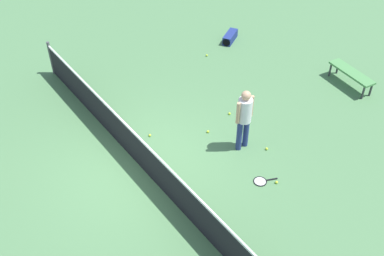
{
  "coord_description": "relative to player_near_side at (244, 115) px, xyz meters",
  "views": [
    {
      "loc": [
        -6.99,
        3.63,
        7.77
      ],
      "look_at": [
        -0.47,
        -1.2,
        0.9
      ],
      "focal_mm": 42.84,
      "sensor_mm": 36.0,
      "label": 1
    }
  ],
  "objects": [
    {
      "name": "tennis_ball_baseline",
      "position": [
        1.17,
        -0.6,
        -0.98
      ],
      "size": [
        0.07,
        0.07,
        0.07
      ],
      "primitive_type": "sphere",
      "color": "#C6E033",
      "rests_on": "ground_plane"
    },
    {
      "name": "courtside_bench",
      "position": [
        0.14,
        -4.31,
        -0.59
      ],
      "size": [
        1.54,
        0.59,
        0.48
      ],
      "color": "#4C8C4C",
      "rests_on": "ground_plane"
    },
    {
      "name": "tennis_ball_stray_right",
      "position": [
        -1.42,
        0.18,
        -0.98
      ],
      "size": [
        0.07,
        0.07,
        0.07
      ],
      "primitive_type": "sphere",
      "color": "#C6E033",
      "rests_on": "ground_plane"
    },
    {
      "name": "tennis_racket_near_player",
      "position": [
        -1.17,
        0.42,
        -1.0
      ],
      "size": [
        0.41,
        0.6,
        0.03
      ],
      "color": "black",
      "rests_on": "ground_plane"
    },
    {
      "name": "player_near_side",
      "position": [
        0.0,
        0.0,
        0.0
      ],
      "size": [
        0.35,
        0.52,
        1.7
      ],
      "color": "navy",
      "rests_on": "ground_plane"
    },
    {
      "name": "equipment_bag",
      "position": [
        4.23,
        -3.18,
        -0.87
      ],
      "size": [
        0.65,
        0.83,
        0.28
      ],
      "color": "navy",
      "rests_on": "ground_plane"
    },
    {
      "name": "court_net",
      "position": [
        0.93,
        2.39,
        -0.51
      ],
      "size": [
        10.09,
        0.09,
        1.07
      ],
      "color": "#4C4C51",
      "rests_on": "ground_plane"
    },
    {
      "name": "tennis_ball_near_player",
      "position": [
        1.71,
        1.63,
        -0.98
      ],
      "size": [
        0.07,
        0.07,
        0.07
      ],
      "primitive_type": "sphere",
      "color": "#C6E033",
      "rests_on": "ground_plane"
    },
    {
      "name": "tennis_ball_midcourt",
      "position": [
        3.93,
        -1.96,
        -0.98
      ],
      "size": [
        0.07,
        0.07,
        0.07
      ],
      "primitive_type": "sphere",
      "color": "#C6E033",
      "rests_on": "ground_plane"
    },
    {
      "name": "tennis_ball_by_net",
      "position": [
        0.93,
        0.34,
        -0.98
      ],
      "size": [
        0.07,
        0.07,
        0.07
      ],
      "primitive_type": "sphere",
      "color": "#C6E033",
      "rests_on": "ground_plane"
    },
    {
      "name": "tennis_ball_stray_left",
      "position": [
        -0.46,
        -0.43,
        -0.98
      ],
      "size": [
        0.07,
        0.07,
        0.07
      ],
      "primitive_type": "sphere",
      "color": "#C6E033",
      "rests_on": "ground_plane"
    },
    {
      "name": "ground_plane",
      "position": [
        0.93,
        2.39,
        -1.01
      ],
      "size": [
        40.0,
        40.0,
        0.0
      ],
      "primitive_type": "plane",
      "color": "#4C7A4C"
    }
  ]
}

